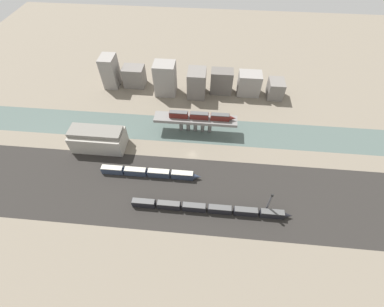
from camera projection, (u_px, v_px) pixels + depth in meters
ground_plane at (192, 155)px, 140.86m from camera, size 400.00×400.00×0.00m
railbed_yard at (188, 192)px, 125.52m from camera, size 280.00×42.00×0.01m
river_water at (195, 130)px, 153.07m from camera, size 320.00×21.12×0.01m
bridge at (195, 120)px, 147.07m from camera, size 47.34×8.15×9.77m
train_on_bridge at (202, 116)px, 143.96m from camera, size 37.60×2.99×3.79m
train_yard_near at (210, 209)px, 117.65m from camera, size 73.56×2.96×4.02m
train_yard_mid at (150, 173)px, 130.58m from camera, size 51.31×3.19×4.17m
warehouse_building at (98, 139)px, 140.31m from camera, size 28.70×13.49×12.70m
signal_tower at (269, 203)px, 113.65m from camera, size 1.00×0.93×14.49m
city_block_far_left at (110, 71)px, 174.30m from camera, size 9.49×12.43×21.32m
city_block_left at (134, 76)px, 177.21m from camera, size 14.17×10.66×13.72m
city_block_center at (165, 79)px, 168.39m from camera, size 13.70×11.66×21.74m
city_block_right at (197, 83)px, 168.53m from camera, size 11.67×13.90×17.81m
city_block_far_right at (221, 82)px, 171.14m from camera, size 14.46×9.18×16.16m
city_block_tall at (249, 84)px, 170.56m from camera, size 14.76×10.84×15.03m
city_block_low at (275, 89)px, 169.75m from camera, size 9.92×12.05×11.61m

